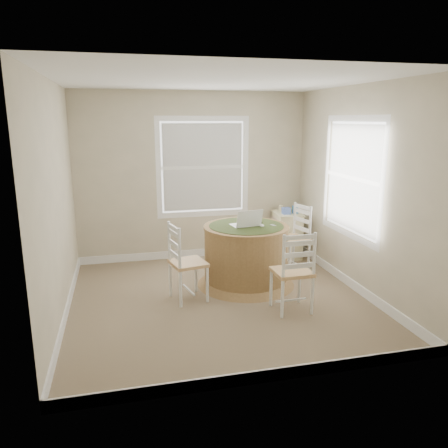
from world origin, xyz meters
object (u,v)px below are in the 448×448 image
object	(u,v)px
round_table	(246,253)
chair_near	(292,271)
corner_chest	(287,235)
chair_right	(292,238)
chair_left	(188,263)
laptop	(246,224)

from	to	relation	value
round_table	chair_near	distance (m)	0.97
chair_near	corner_chest	bearing A→B (deg)	-111.58
round_table	chair_right	distance (m)	0.92
round_table	chair_left	world-z (taller)	chair_left
round_table	chair_right	xyz separation A→B (m)	(0.82, 0.40, 0.03)
chair_left	round_table	bearing A→B (deg)	-80.29
chair_right	laptop	world-z (taller)	laptop
chair_right	corner_chest	bearing A→B (deg)	150.43
chair_near	chair_right	size ratio (longest dim) A/B	1.00
laptop	round_table	bearing A→B (deg)	-125.50
round_table	laptop	world-z (taller)	laptop
chair_near	chair_right	xyz separation A→B (m)	(0.55, 1.33, 0.00)
round_table	corner_chest	size ratio (longest dim) A/B	1.80
laptop	chair_left	bearing A→B (deg)	13.04
corner_chest	chair_right	bearing A→B (deg)	-100.40
laptop	chair_right	bearing A→B (deg)	-161.73
corner_chest	chair_left	bearing A→B (deg)	-139.18
chair_left	chair_near	size ratio (longest dim) A/B	1.00
chair_right	corner_chest	distance (m)	0.65
laptop	corner_chest	distance (m)	1.51
chair_left	chair_near	bearing A→B (deg)	-130.41
corner_chest	chair_near	bearing A→B (deg)	-105.74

